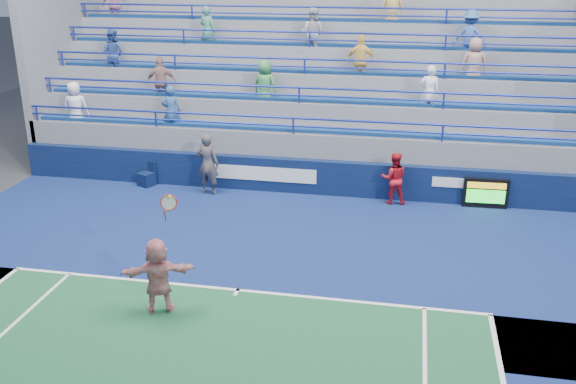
% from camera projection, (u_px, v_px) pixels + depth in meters
% --- Properties ---
extents(ground, '(120.00, 120.00, 0.00)m').
position_uv_depth(ground, '(238.00, 291.00, 14.34)').
color(ground, '#333538').
extents(sponsor_wall, '(18.00, 0.32, 1.10)m').
position_uv_depth(sponsor_wall, '(292.00, 176.00, 20.13)').
color(sponsor_wall, '#0A173A').
rests_on(sponsor_wall, ground).
extents(bleacher_stand, '(18.00, 5.60, 6.13)m').
position_uv_depth(bleacher_stand, '(311.00, 117.00, 23.26)').
color(bleacher_stand, slate).
rests_on(bleacher_stand, ground).
extents(serve_speed_board, '(1.31, 0.18, 0.90)m').
position_uv_depth(serve_speed_board, '(486.00, 193.00, 18.90)').
color(serve_speed_board, black).
rests_on(serve_speed_board, ground).
extents(judge_chair, '(0.59, 0.61, 0.80)m').
position_uv_depth(judge_chair, '(147.00, 178.00, 20.79)').
color(judge_chair, '#0B1838').
rests_on(judge_chair, ground).
extents(tennis_player, '(1.61, 1.01, 2.66)m').
position_uv_depth(tennis_player, '(158.00, 276.00, 13.25)').
color(tennis_player, white).
rests_on(tennis_player, ground).
extents(line_judge, '(0.75, 0.52, 1.95)m').
position_uv_depth(line_judge, '(208.00, 164.00, 19.87)').
color(line_judge, '#141637').
rests_on(line_judge, ground).
extents(ball_girl, '(0.84, 0.69, 1.59)m').
position_uv_depth(ball_girl, '(394.00, 178.00, 19.13)').
color(ball_girl, red).
rests_on(ball_girl, ground).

